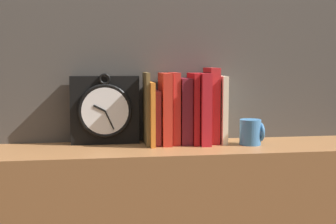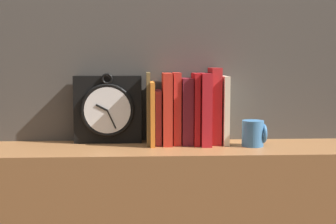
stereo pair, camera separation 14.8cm
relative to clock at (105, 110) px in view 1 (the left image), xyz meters
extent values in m
cube|color=#47423D|center=(0.20, 0.07, 0.27)|extent=(6.00, 0.05, 2.60)
cube|color=black|center=(0.00, 0.01, 0.00)|extent=(0.23, 0.05, 0.23)
torus|color=black|center=(0.00, -0.03, 0.00)|extent=(0.18, 0.01, 0.18)
cylinder|color=silver|center=(0.00, -0.03, 0.00)|extent=(0.15, 0.01, 0.15)
cube|color=black|center=(-0.02, -0.04, 0.01)|extent=(0.04, 0.00, 0.02)
cube|color=black|center=(0.01, -0.04, -0.03)|extent=(0.03, 0.00, 0.06)
torus|color=black|center=(0.00, -0.03, 0.10)|extent=(0.04, 0.01, 0.04)
cube|color=brown|center=(0.14, -0.03, 0.01)|extent=(0.01, 0.13, 0.24)
cube|color=orange|center=(0.15, -0.04, -0.01)|extent=(0.01, 0.15, 0.21)
cube|color=maroon|center=(0.17, -0.03, -0.02)|extent=(0.02, 0.12, 0.18)
cube|color=red|center=(0.20, -0.03, 0.00)|extent=(0.03, 0.13, 0.24)
cube|color=red|center=(0.23, -0.03, 0.01)|extent=(0.02, 0.12, 0.24)
cube|color=maroon|center=(0.26, -0.03, 0.00)|extent=(0.04, 0.12, 0.22)
cube|color=#B41418|center=(0.29, -0.03, 0.00)|extent=(0.02, 0.14, 0.23)
cube|color=#B01820|center=(0.32, -0.04, 0.00)|extent=(0.03, 0.15, 0.23)
cube|color=#B42023|center=(0.36, -0.03, 0.01)|extent=(0.03, 0.12, 0.25)
cube|color=beige|center=(0.39, -0.03, 0.00)|extent=(0.02, 0.13, 0.22)
cylinder|color=teal|center=(0.47, -0.09, -0.07)|extent=(0.07, 0.07, 0.08)
torus|color=teal|center=(0.51, -0.09, -0.07)|extent=(0.01, 0.06, 0.06)
camera|label=1|loc=(-0.03, -1.55, 0.16)|focal=50.00mm
camera|label=2|loc=(0.12, -1.57, 0.16)|focal=50.00mm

